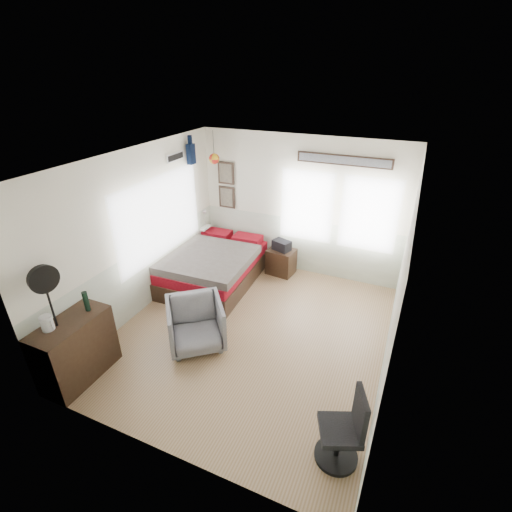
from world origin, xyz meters
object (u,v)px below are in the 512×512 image
object	(u,v)px
task_chair	(344,434)
bed	(214,267)
dresser	(76,350)
nightstand	(281,261)
armchair	(196,324)

from	to	relation	value
task_chair	bed	bearing A→B (deg)	116.52
dresser	nightstand	distance (m)	4.02
bed	task_chair	xyz separation A→B (m)	(3.05, -2.66, 0.05)
task_chair	nightstand	bearing A→B (deg)	97.17
bed	task_chair	world-z (taller)	task_chair
bed	nightstand	size ratio (longest dim) A/B	4.15
dresser	task_chair	xyz separation A→B (m)	(3.49, 0.22, -0.07)
armchair	nightstand	bearing A→B (deg)	42.26
task_chair	dresser	bearing A→B (deg)	161.32
nightstand	task_chair	world-z (taller)	task_chair
nightstand	task_chair	xyz separation A→B (m)	(1.98, -3.50, 0.12)
bed	nightstand	bearing A→B (deg)	35.78
nightstand	bed	bearing A→B (deg)	-135.41
bed	nightstand	distance (m)	1.36
nightstand	task_chair	bearing A→B (deg)	-53.88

